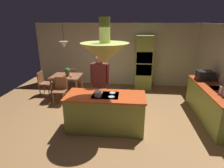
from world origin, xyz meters
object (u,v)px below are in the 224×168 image
object	(u,v)px
oven_tower	(144,63)
chair_at_corner	(43,82)
microwave_on_counter	(205,75)
cooking_pot_on_cooktop	(98,94)
kitchen_island	(106,112)
chair_facing_island	(61,88)
canister_sugar	(222,90)
person_at_island	(100,82)
dining_table	(67,78)
chair_by_back_wall	(72,77)
cup_on_table	(71,76)
potted_plant_on_table	(67,71)

from	to	relation	value
oven_tower	chair_at_corner	xyz separation A→B (m)	(-3.69, -1.14, -0.55)
microwave_on_counter	cooking_pot_on_cooktop	bearing A→B (deg)	-150.75
kitchen_island	oven_tower	xyz separation A→B (m)	(1.10, 3.24, 0.59)
oven_tower	cooking_pot_on_cooktop	size ratio (longest dim) A/B	11.69
oven_tower	chair_facing_island	bearing A→B (deg)	-147.30
oven_tower	microwave_on_counter	xyz separation A→B (m)	(1.74, -1.69, -0.00)
canister_sugar	cooking_pot_on_cooktop	xyz separation A→B (m)	(-3.00, -0.48, -0.02)
chair_facing_island	person_at_island	bearing A→B (deg)	-26.90
person_at_island	chair_facing_island	distance (m)	1.71
kitchen_island	dining_table	world-z (taller)	kitchen_island
chair_by_back_wall	cup_on_table	world-z (taller)	chair_by_back_wall
person_at_island	microwave_on_counter	xyz separation A→B (m)	(3.09, 0.84, 0.03)
cup_on_table	chair_facing_island	bearing A→B (deg)	-119.10
chair_facing_island	microwave_on_counter	size ratio (longest dim) A/B	1.89
chair_by_back_wall	potted_plant_on_table	size ratio (longest dim) A/B	2.90
chair_at_corner	chair_by_back_wall	bearing A→B (deg)	-53.76
chair_facing_island	canister_sugar	distance (m)	4.70
oven_tower	chair_at_corner	distance (m)	3.90
chair_at_corner	canister_sugar	size ratio (longest dim) A/B	4.37
chair_facing_island	cup_on_table	bearing A→B (deg)	60.90
cup_on_table	person_at_island	bearing A→B (deg)	-44.18
chair_facing_island	cup_on_table	distance (m)	0.58
oven_tower	dining_table	distance (m)	3.05
dining_table	chair_facing_island	distance (m)	0.67
cup_on_table	cooking_pot_on_cooktop	size ratio (longest dim) A/B	0.50
kitchen_island	dining_table	xyz separation A→B (m)	(-1.70, 2.10, 0.19)
chair_at_corner	canister_sugar	distance (m)	5.73
potted_plant_on_table	canister_sugar	distance (m)	4.79
chair_by_back_wall	potted_plant_on_table	xyz separation A→B (m)	(0.06, -0.70, 0.42)
kitchen_island	canister_sugar	xyz separation A→B (m)	(2.84, 0.35, 0.55)
kitchen_island	chair_at_corner	xyz separation A→B (m)	(-2.59, 2.10, 0.04)
kitchen_island	chair_at_corner	bearing A→B (deg)	140.99
chair_facing_island	kitchen_island	bearing A→B (deg)	-40.38
oven_tower	chair_facing_island	size ratio (longest dim) A/B	2.42
dining_table	canister_sugar	size ratio (longest dim) A/B	5.17
chair_by_back_wall	cooking_pot_on_cooktop	world-z (taller)	cooking_pot_on_cooktop
cooking_pot_on_cooktop	potted_plant_on_table	bearing A→B (deg)	124.09
chair_by_back_wall	potted_plant_on_table	bearing A→B (deg)	95.12
chair_facing_island	cooking_pot_on_cooktop	size ratio (longest dim) A/B	4.83
canister_sugar	microwave_on_counter	world-z (taller)	microwave_on_counter
chair_at_corner	potted_plant_on_table	bearing A→B (deg)	-92.83
chair_facing_island	cooking_pot_on_cooktop	world-z (taller)	cooking_pot_on_cooktop
microwave_on_counter	cooking_pot_on_cooktop	world-z (taller)	microwave_on_counter
chair_at_corner	potted_plant_on_table	xyz separation A→B (m)	(0.96, -0.05, 0.42)
dining_table	kitchen_island	bearing A→B (deg)	-51.01
person_at_island	dining_table	bearing A→B (deg)	136.23
kitchen_island	chair_at_corner	distance (m)	3.34
cup_on_table	cooking_pot_on_cooktop	bearing A→B (deg)	-57.23
dining_table	chair_by_back_wall	size ratio (longest dim) A/B	1.18
person_at_island	chair_by_back_wall	size ratio (longest dim) A/B	2.03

